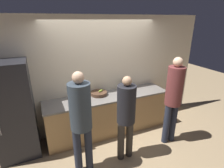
{
  "coord_description": "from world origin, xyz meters",
  "views": [
    {
      "loc": [
        -1.34,
        -2.9,
        2.51
      ],
      "look_at": [
        0.0,
        0.15,
        1.26
      ],
      "focal_mm": 28.0,
      "sensor_mm": 36.0,
      "label": 1
    }
  ],
  "objects_px": {
    "person_left": "(81,116)",
    "cup_yellow": "(131,88)",
    "person_right": "(174,95)",
    "utensil_crock": "(125,86)",
    "person_center": "(126,113)",
    "bottle_green": "(125,92)",
    "fruit_bowl": "(99,93)",
    "refrigerator": "(14,112)"
  },
  "relations": [
    {
      "from": "person_left",
      "to": "cup_yellow",
      "type": "bearing_deg",
      "value": 34.08
    },
    {
      "from": "person_right",
      "to": "utensil_crock",
      "type": "xyz_separation_m",
      "value": [
        -0.54,
        1.05,
        -0.1
      ]
    },
    {
      "from": "person_center",
      "to": "cup_yellow",
      "type": "height_order",
      "value": "person_center"
    },
    {
      "from": "utensil_crock",
      "to": "cup_yellow",
      "type": "relative_size",
      "value": 3.54
    },
    {
      "from": "bottle_green",
      "to": "utensil_crock",
      "type": "bearing_deg",
      "value": 64.33
    },
    {
      "from": "person_right",
      "to": "bottle_green",
      "type": "relative_size",
      "value": 7.46
    },
    {
      "from": "person_left",
      "to": "fruit_bowl",
      "type": "distance_m",
      "value": 1.21
    },
    {
      "from": "fruit_bowl",
      "to": "cup_yellow",
      "type": "relative_size",
      "value": 4.1
    },
    {
      "from": "person_right",
      "to": "bottle_green",
      "type": "xyz_separation_m",
      "value": [
        -0.72,
        0.68,
        -0.08
      ]
    },
    {
      "from": "person_left",
      "to": "fruit_bowl",
      "type": "relative_size",
      "value": 5.03
    },
    {
      "from": "fruit_bowl",
      "to": "cup_yellow",
      "type": "xyz_separation_m",
      "value": [
        0.82,
        -0.01,
        0.01
      ]
    },
    {
      "from": "person_left",
      "to": "person_right",
      "type": "height_order",
      "value": "person_right"
    },
    {
      "from": "refrigerator",
      "to": "utensil_crock",
      "type": "relative_size",
      "value": 5.97
    },
    {
      "from": "person_center",
      "to": "person_right",
      "type": "relative_size",
      "value": 0.88
    },
    {
      "from": "utensil_crock",
      "to": "bottle_green",
      "type": "xyz_separation_m",
      "value": [
        -0.18,
        -0.37,
        0.02
      ]
    },
    {
      "from": "person_left",
      "to": "person_center",
      "type": "distance_m",
      "value": 0.81
    },
    {
      "from": "person_left",
      "to": "bottle_green",
      "type": "distance_m",
      "value": 1.36
    },
    {
      "from": "person_left",
      "to": "person_center",
      "type": "relative_size",
      "value": 1.11
    },
    {
      "from": "refrigerator",
      "to": "bottle_green",
      "type": "bearing_deg",
      "value": -5.01
    },
    {
      "from": "person_right",
      "to": "utensil_crock",
      "type": "relative_size",
      "value": 5.97
    },
    {
      "from": "refrigerator",
      "to": "person_right",
      "type": "bearing_deg",
      "value": -16.67
    },
    {
      "from": "refrigerator",
      "to": "person_left",
      "type": "distance_m",
      "value": 1.37
    },
    {
      "from": "person_center",
      "to": "cup_yellow",
      "type": "xyz_separation_m",
      "value": [
        0.67,
        1.01,
        -0.0
      ]
    },
    {
      "from": "person_center",
      "to": "bottle_green",
      "type": "height_order",
      "value": "person_center"
    },
    {
      "from": "bottle_green",
      "to": "cup_yellow",
      "type": "xyz_separation_m",
      "value": [
        0.31,
        0.29,
        -0.05
      ]
    },
    {
      "from": "refrigerator",
      "to": "cup_yellow",
      "type": "xyz_separation_m",
      "value": [
        2.49,
        0.1,
        0.03
      ]
    },
    {
      "from": "person_left",
      "to": "cup_yellow",
      "type": "xyz_separation_m",
      "value": [
        1.47,
        1.0,
        -0.12
      ]
    },
    {
      "from": "person_center",
      "to": "refrigerator",
      "type": "bearing_deg",
      "value": 153.39
    },
    {
      "from": "fruit_bowl",
      "to": "bottle_green",
      "type": "relative_size",
      "value": 1.45
    },
    {
      "from": "refrigerator",
      "to": "cup_yellow",
      "type": "height_order",
      "value": "refrigerator"
    },
    {
      "from": "person_center",
      "to": "utensil_crock",
      "type": "bearing_deg",
      "value": 63.69
    },
    {
      "from": "person_center",
      "to": "person_right",
      "type": "distance_m",
      "value": 1.09
    },
    {
      "from": "person_center",
      "to": "utensil_crock",
      "type": "distance_m",
      "value": 1.22
    },
    {
      "from": "person_right",
      "to": "cup_yellow",
      "type": "xyz_separation_m",
      "value": [
        -0.41,
        0.96,
        -0.13
      ]
    },
    {
      "from": "person_right",
      "to": "utensil_crock",
      "type": "height_order",
      "value": "person_right"
    },
    {
      "from": "refrigerator",
      "to": "person_right",
      "type": "relative_size",
      "value": 1.0
    },
    {
      "from": "utensil_crock",
      "to": "person_center",
      "type": "bearing_deg",
      "value": -116.31
    },
    {
      "from": "person_right",
      "to": "fruit_bowl",
      "type": "distance_m",
      "value": 1.57
    },
    {
      "from": "fruit_bowl",
      "to": "bottle_green",
      "type": "height_order",
      "value": "bottle_green"
    },
    {
      "from": "refrigerator",
      "to": "fruit_bowl",
      "type": "height_order",
      "value": "refrigerator"
    },
    {
      "from": "person_center",
      "to": "utensil_crock",
      "type": "height_order",
      "value": "person_center"
    },
    {
      "from": "utensil_crock",
      "to": "bottle_green",
      "type": "bearing_deg",
      "value": -115.67
    }
  ]
}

